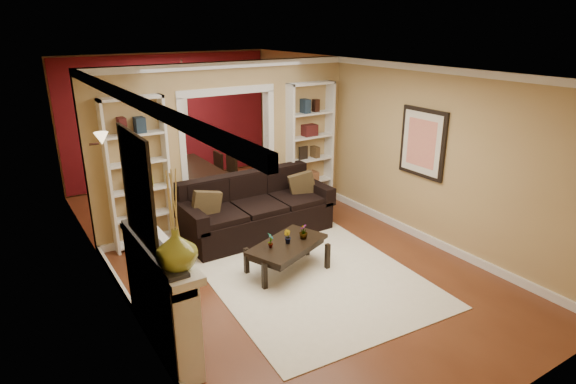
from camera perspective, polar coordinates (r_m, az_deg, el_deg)
floor at (r=7.53m, az=-2.77°, el=-6.37°), size 8.00×8.00×0.00m
ceiling at (r=6.80m, az=-3.15°, el=14.56°), size 8.00×8.00×0.00m
wall_back at (r=10.62m, az=-13.89°, el=8.47°), size 8.00×0.00×8.00m
wall_front at (r=4.31m, az=25.02°, el=-9.23°), size 8.00×0.00×8.00m
wall_left at (r=6.30m, az=-20.99°, el=0.27°), size 0.00×8.00×8.00m
wall_right at (r=8.35m, az=10.62°, el=5.80°), size 0.00×8.00×8.00m
partition_wall at (r=8.08m, az=-7.22°, el=5.51°), size 4.50×0.15×2.70m
red_back_panel at (r=10.60m, az=-13.83°, el=8.29°), size 4.44×0.04×2.64m
dining_window at (r=10.52m, az=-13.85°, el=9.48°), size 0.78×0.03×0.98m
area_rug at (r=6.83m, az=1.90°, el=-9.17°), size 2.84×3.81×0.01m
sofa at (r=7.75m, az=-3.75°, el=-1.74°), size 2.45×1.06×0.96m
pillow_left at (r=7.31m, az=-9.66°, el=-1.63°), size 0.43×0.14×0.43m
pillow_right at (r=8.10m, az=1.67°, el=0.72°), size 0.43×0.24×0.42m
coffee_table at (r=6.71m, az=-0.08°, el=-7.72°), size 1.28×0.99×0.43m
plant_left at (r=6.44m, az=-2.08°, el=-5.75°), size 0.13×0.14×0.21m
plant_center at (r=6.57m, az=-0.08°, el=-5.33°), size 0.10×0.12×0.19m
plant_right at (r=6.70m, az=1.83°, el=-4.71°), size 0.17×0.17×0.21m
bookshelf_left at (r=7.46m, az=-17.34°, el=1.99°), size 0.90×0.30×2.30m
bookshelf_right at (r=8.74m, az=2.54°, el=5.38°), size 0.90×0.30×2.30m
fireplace at (r=5.31m, az=-14.61°, el=-11.84°), size 0.32×1.70×1.16m
vase at (r=4.46m, az=-13.09°, el=-6.65°), size 0.48×0.48×0.40m
mirror at (r=4.77m, az=-17.44°, el=0.42°), size 0.03×0.95×1.10m
wall_sconce at (r=6.71m, az=-21.69°, el=5.61°), size 0.18×0.18×0.22m
framed_art at (r=7.60m, az=15.62°, el=5.61°), size 0.04×0.85×1.05m
dining_table at (r=9.63m, az=-11.53°, el=1.16°), size 1.79×1.00×0.63m
dining_chair_nw at (r=9.14m, az=-14.09°, el=0.88°), size 0.45×0.45×0.91m
dining_chair_ne at (r=9.53m, az=-7.84°, el=1.82°), size 0.54×0.54×0.83m
dining_chair_sw at (r=9.69m, az=-15.25°, el=1.71°), size 0.45×0.45×0.86m
dining_chair_se at (r=10.07m, az=-9.29°, el=2.51°), size 0.41×0.41×0.76m
chandelier at (r=9.31m, az=-11.51°, el=11.34°), size 0.50×0.50×0.30m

